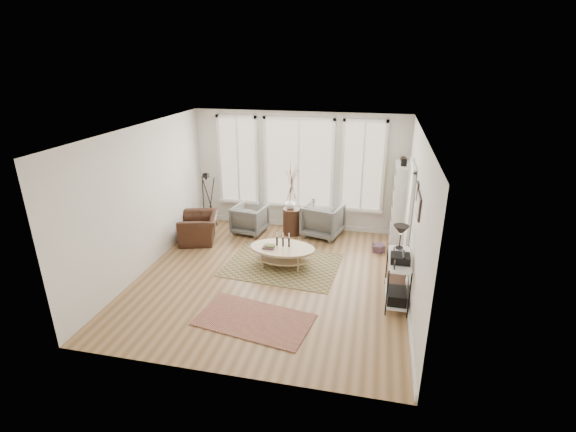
% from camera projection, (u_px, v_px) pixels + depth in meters
% --- Properties ---
extents(room, '(5.50, 5.54, 2.90)m').
position_uv_depth(room, '(272.00, 210.00, 7.77)').
color(room, '#9D754C').
rests_on(room, ground).
extents(bay_window, '(4.14, 0.12, 2.24)m').
position_uv_depth(bay_window, '(299.00, 166.00, 10.16)').
color(bay_window, tan).
rests_on(bay_window, ground).
extents(door, '(0.09, 1.06, 2.22)m').
position_uv_depth(door, '(408.00, 214.00, 8.40)').
color(door, silver).
rests_on(door, ground).
extents(bookcase, '(0.31, 0.85, 2.06)m').
position_uv_depth(bookcase, '(399.00, 204.00, 9.46)').
color(bookcase, white).
rests_on(bookcase, ground).
extents(low_shelf, '(0.38, 1.08, 1.30)m').
position_uv_depth(low_shelf, '(398.00, 275.00, 7.34)').
color(low_shelf, white).
rests_on(low_shelf, ground).
extents(wall_art, '(0.04, 0.88, 0.44)m').
position_uv_depth(wall_art, '(418.00, 202.00, 6.83)').
color(wall_art, black).
rests_on(wall_art, ground).
extents(rug_main, '(2.43, 1.90, 0.01)m').
position_uv_depth(rug_main, '(282.00, 265.00, 8.76)').
color(rug_main, brown).
rests_on(rug_main, ground).
extents(rug_runner, '(2.03, 1.35, 0.01)m').
position_uv_depth(rug_runner, '(254.00, 320.00, 6.93)').
color(rug_runner, maroon).
rests_on(rug_runner, ground).
extents(coffee_table, '(1.35, 0.87, 0.62)m').
position_uv_depth(coffee_table, '(282.00, 251.00, 8.62)').
color(coffee_table, tan).
rests_on(coffee_table, ground).
extents(armchair_left, '(0.85, 0.87, 0.70)m').
position_uv_depth(armchair_left, '(250.00, 219.00, 10.27)').
color(armchair_left, slate).
rests_on(armchair_left, ground).
extents(armchair_right, '(1.05, 1.07, 0.81)m').
position_uv_depth(armchair_right, '(323.00, 220.00, 10.08)').
color(armchair_right, slate).
rests_on(armchair_right, ground).
extents(side_table, '(0.43, 0.43, 1.82)m').
position_uv_depth(side_table, '(292.00, 200.00, 10.00)').
color(side_table, '#3A2016').
rests_on(side_table, ground).
extents(vase, '(0.27, 0.27, 0.25)m').
position_uv_depth(vase, '(290.00, 203.00, 10.06)').
color(vase, silver).
rests_on(vase, side_table).
extents(accent_chair, '(1.21, 1.12, 0.65)m').
position_uv_depth(accent_chair, '(199.00, 228.00, 9.82)').
color(accent_chair, '#3A2016').
rests_on(accent_chair, ground).
extents(tripod_camera, '(0.50, 0.50, 1.41)m').
position_uv_depth(tripod_camera, '(208.00, 203.00, 10.48)').
color(tripod_camera, black).
rests_on(tripod_camera, ground).
extents(book_stack_near, '(0.29, 0.32, 0.17)m').
position_uv_depth(book_stack_near, '(379.00, 247.00, 9.37)').
color(book_stack_near, maroon).
rests_on(book_stack_near, ground).
extents(book_stack_far, '(0.26, 0.29, 0.16)m').
position_uv_depth(book_stack_far, '(379.00, 248.00, 9.33)').
color(book_stack_far, maroon).
rests_on(book_stack_far, ground).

